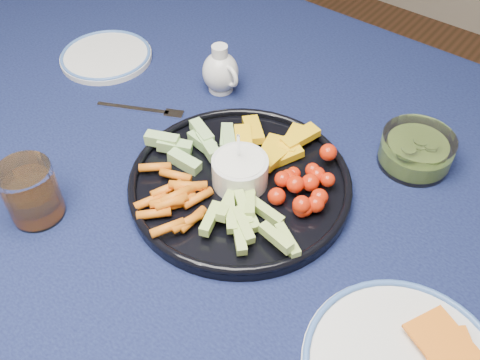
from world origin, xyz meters
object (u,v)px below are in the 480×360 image
Objects in this scene: crudite_platter at (239,179)px; side_plate_extra at (106,56)px; dining_table at (207,185)px; juice_tumbler at (32,195)px; pickle_bowl at (416,151)px; creamer_pitcher at (221,72)px.

side_plate_extra is at bearing 165.34° from crudite_platter.
side_plate_extra is (-0.33, 0.08, 0.10)m from dining_table.
dining_table is 0.31m from juice_tumbler.
crudite_platter is 2.96× the size of pickle_bowl.
pickle_bowl is 0.59m from juice_tumbler.
crudite_platter is at bearing -44.15° from creamer_pitcher.
juice_tumbler is (-0.10, -0.26, 0.13)m from dining_table.
juice_tumbler is at bearing -131.09° from pickle_bowl.
juice_tumbler is at bearing -111.78° from dining_table.
dining_table is at bearing -59.64° from creamer_pitcher.
pickle_bowl reaches higher than dining_table.
side_plate_extra is (-0.25, -0.07, -0.03)m from creamer_pitcher.
pickle_bowl is 0.63m from side_plate_extra.
creamer_pitcher is 0.80× the size of pickle_bowl.
crudite_platter reaches higher than juice_tumbler.
creamer_pitcher is at bearing -173.42° from pickle_bowl.
crudite_platter is 0.26m from creamer_pitcher.
pickle_bowl is (0.37, 0.04, -0.02)m from creamer_pitcher.
juice_tumbler is 0.51× the size of side_plate_extra.
side_plate_extra reaches higher than dining_table.
crudite_platter is (0.10, -0.03, 0.11)m from dining_table.
creamer_pitcher is 1.01× the size of juice_tumbler.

